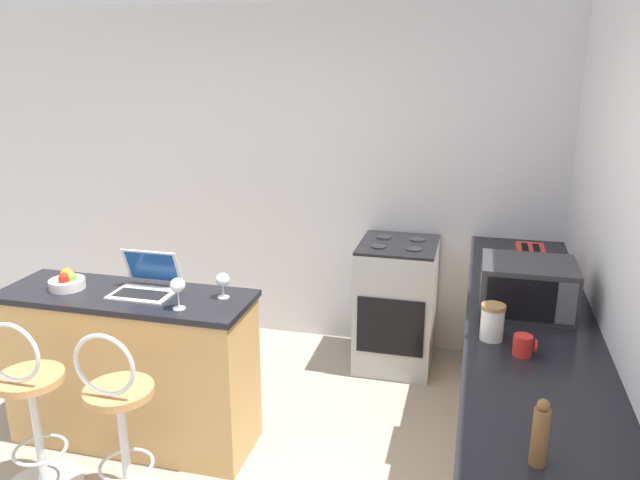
{
  "coord_description": "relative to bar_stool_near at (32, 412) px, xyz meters",
  "views": [
    {
      "loc": [
        1.31,
        -2.16,
        2.23
      ],
      "look_at": [
        0.32,
        1.71,
        1.04
      ],
      "focal_mm": 35.0,
      "sensor_mm": 36.0,
      "label": 1
    }
  ],
  "objects": [
    {
      "name": "bar_stool_far",
      "position": [
        0.51,
        0.0,
        0.0
      ],
      "size": [
        0.4,
        0.4,
        1.0
      ],
      "color": "silver",
      "rests_on": "ground_plane"
    },
    {
      "name": "counter_right",
      "position": [
        2.46,
        0.75,
        0.0
      ],
      "size": [
        0.66,
        2.95,
        0.94
      ],
      "color": "tan",
      "rests_on": "ground_plane"
    },
    {
      "name": "storage_jar",
      "position": [
        2.25,
        0.44,
        0.56
      ],
      "size": [
        0.11,
        0.11,
        0.17
      ],
      "color": "silver",
      "rests_on": "counter_right"
    },
    {
      "name": "stove_range",
      "position": [
        1.62,
        1.89,
        0.0
      ],
      "size": [
        0.55,
        0.61,
        0.94
      ],
      "color": "#9EA3A8",
      "rests_on": "ground_plane"
    },
    {
      "name": "wine_glass_short",
      "position": [
        0.65,
        0.41,
        0.6
      ],
      "size": [
        0.08,
        0.08,
        0.17
      ],
      "color": "silver",
      "rests_on": "breakfast_bar"
    },
    {
      "name": "bar_stool_near",
      "position": [
        0.0,
        0.0,
        0.0
      ],
      "size": [
        0.4,
        0.4,
        1.0
      ],
      "color": "silver",
      "rests_on": "ground_plane"
    },
    {
      "name": "fruit_bowl",
      "position": [
        -0.1,
        0.53,
        0.51
      ],
      "size": [
        0.2,
        0.2,
        0.11
      ],
      "color": "silver",
      "rests_on": "breakfast_bar"
    },
    {
      "name": "mug_red",
      "position": [
        2.39,
        0.31,
        0.52
      ],
      "size": [
        0.1,
        0.08,
        0.1
      ],
      "color": "red",
      "rests_on": "counter_right"
    },
    {
      "name": "wall_back",
      "position": [
        0.83,
        2.24,
        0.83
      ],
      "size": [
        12.0,
        0.06,
        2.6
      ],
      "color": "silver",
      "rests_on": "ground_plane"
    },
    {
      "name": "microwave",
      "position": [
        2.43,
        0.84,
        0.6
      ],
      "size": [
        0.47,
        0.4,
        0.27
      ],
      "color": "#2D2D30",
      "rests_on": "counter_right"
    },
    {
      "name": "breakfast_bar",
      "position": [
        0.25,
        0.54,
        0.0
      ],
      "size": [
        1.46,
        0.5,
        0.94
      ],
      "color": "tan",
      "rests_on": "ground_plane"
    },
    {
      "name": "pepper_mill",
      "position": [
        2.39,
        -0.49,
        0.58
      ],
      "size": [
        0.05,
        0.05,
        0.24
      ],
      "color": "brown",
      "rests_on": "counter_right"
    },
    {
      "name": "toaster",
      "position": [
        2.48,
        1.4,
        0.56
      ],
      "size": [
        0.18,
        0.29,
        0.18
      ],
      "color": "red",
      "rests_on": "counter_right"
    },
    {
      "name": "laptop",
      "position": [
        0.36,
        0.6,
        0.53
      ],
      "size": [
        0.34,
        0.29,
        0.23
      ],
      "color": "silver",
      "rests_on": "breakfast_bar"
    },
    {
      "name": "wine_glass_tall",
      "position": [
        0.82,
        0.62,
        0.57
      ],
      "size": [
        0.08,
        0.08,
        0.14
      ],
      "color": "silver",
      "rests_on": "breakfast_bar"
    }
  ]
}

